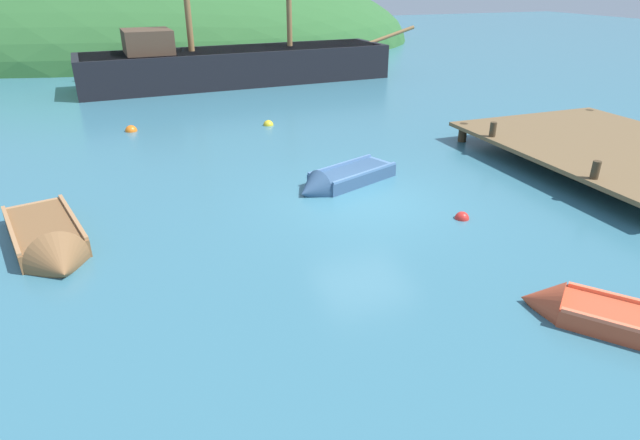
{
  "coord_description": "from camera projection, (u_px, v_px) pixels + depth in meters",
  "views": [
    {
      "loc": [
        -5.37,
        -10.97,
        5.17
      ],
      "look_at": [
        -1.75,
        -1.37,
        0.37
      ],
      "focal_mm": 29.42,
      "sensor_mm": 36.0,
      "label": 1
    }
  ],
  "objects": [
    {
      "name": "ground_plane",
      "position": [
        366.0,
        201.0,
        13.21
      ],
      "size": [
        120.0,
        120.0,
        0.0
      ],
      "primitive_type": "plane",
      "color": "teal"
    },
    {
      "name": "dock",
      "position": [
        613.0,
        147.0,
        15.57
      ],
      "size": [
        6.23,
        7.96,
        1.67
      ],
      "color": "brown",
      "rests_on": "ground"
    },
    {
      "name": "shore_hill",
      "position": [
        156.0,
        46.0,
        42.48
      ],
      "size": [
        43.07,
        27.75,
        12.41
      ],
      "primitive_type": "ellipsoid",
      "color": "#2D602D",
      "rests_on": "ground"
    },
    {
      "name": "sailing_ship",
      "position": [
        236.0,
        71.0,
        27.44
      ],
      "size": [
        18.62,
        4.43,
        11.32
      ],
      "rotation": [
        0.0,
        0.0,
        0.05
      ],
      "color": "black",
      "rests_on": "ground"
    },
    {
      "name": "rowboat_far",
      "position": [
        50.0,
        244.0,
        10.82
      ],
      "size": [
        2.03,
        3.66,
        1.21
      ],
      "rotation": [
        0.0,
        0.0,
        4.95
      ],
      "color": "brown",
      "rests_on": "ground"
    },
    {
      "name": "rowboat_portside",
      "position": [
        340.0,
        181.0,
        14.17
      ],
      "size": [
        3.22,
        2.05,
        0.98
      ],
      "rotation": [
        0.0,
        0.0,
        3.51
      ],
      "color": "#335175",
      "rests_on": "ground"
    },
    {
      "name": "rowboat_outer_left",
      "position": [
        612.0,
        321.0,
        8.47
      ],
      "size": [
        2.74,
        3.07,
        0.91
      ],
      "rotation": [
        0.0,
        0.0,
        2.25
      ],
      "color": "#C64C2D",
      "rests_on": "ground"
    },
    {
      "name": "buoy_orange",
      "position": [
        131.0,
        131.0,
        19.16
      ],
      "size": [
        0.44,
        0.44,
        0.44
      ],
      "primitive_type": "sphere",
      "color": "orange",
      "rests_on": "ground"
    },
    {
      "name": "buoy_yellow",
      "position": [
        268.0,
        125.0,
        19.92
      ],
      "size": [
        0.38,
        0.38,
        0.38
      ],
      "primitive_type": "sphere",
      "color": "yellow",
      "rests_on": "ground"
    },
    {
      "name": "buoy_red",
      "position": [
        462.0,
        219.0,
        12.27
      ],
      "size": [
        0.33,
        0.33,
        0.33
      ],
      "primitive_type": "sphere",
      "color": "red",
      "rests_on": "ground"
    }
  ]
}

